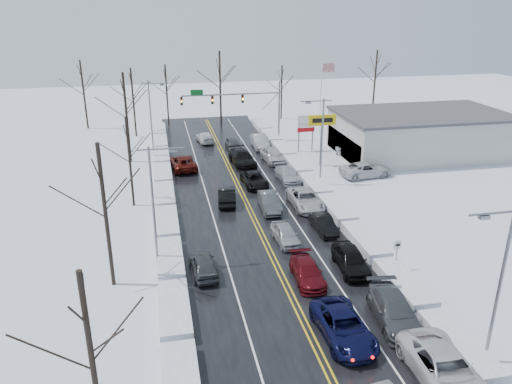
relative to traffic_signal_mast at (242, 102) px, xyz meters
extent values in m
plane|color=silver|center=(-3.45, -27.99, -5.48)|extent=(160.00, 160.00, 0.00)
cube|color=black|center=(-3.45, -25.99, -5.47)|extent=(14.00, 84.00, 0.01)
cube|color=silver|center=(-11.05, -25.99, -5.48)|extent=(1.88, 72.00, 0.80)
cube|color=silver|center=(4.15, -25.99, -5.48)|extent=(1.88, 72.00, 0.80)
cylinder|color=slate|center=(5.05, 0.01, -1.48)|extent=(0.24, 0.24, 8.00)
cylinder|color=slate|center=(-1.45, 0.01, 1.02)|extent=(13.00, 0.18, 0.18)
cylinder|color=slate|center=(3.85, 0.01, -0.08)|extent=(2.33, 0.10, 2.33)
cube|color=#0C591E|center=(-5.95, 0.01, 1.42)|extent=(1.60, 0.08, 0.70)
cube|color=black|center=(0.05, 0.01, 0.37)|extent=(0.32, 0.25, 1.05)
sphere|color=#3F0705|center=(0.05, -0.15, 0.67)|extent=(0.20, 0.20, 0.20)
sphere|color=orange|center=(0.05, -0.15, 0.37)|extent=(0.22, 0.22, 0.22)
sphere|color=black|center=(0.05, -0.15, 0.07)|extent=(0.20, 0.20, 0.20)
cube|color=black|center=(-3.95, 0.01, 0.37)|extent=(0.32, 0.25, 1.05)
sphere|color=#3F0705|center=(-3.95, -0.15, 0.67)|extent=(0.20, 0.20, 0.20)
sphere|color=orange|center=(-3.95, -0.15, 0.37)|extent=(0.22, 0.22, 0.22)
sphere|color=black|center=(-3.95, -0.15, 0.07)|extent=(0.20, 0.20, 0.20)
cube|color=black|center=(-7.95, 0.01, 0.37)|extent=(0.32, 0.25, 1.05)
sphere|color=#3F0705|center=(-7.95, -0.15, 0.67)|extent=(0.20, 0.20, 0.20)
sphere|color=orange|center=(-7.95, -0.15, 0.37)|extent=(0.22, 0.22, 0.22)
sphere|color=black|center=(-7.95, -0.15, 0.07)|extent=(0.20, 0.20, 0.20)
cylinder|color=slate|center=(7.05, -11.99, -2.68)|extent=(0.20, 0.20, 5.60)
cube|color=#E4B90C|center=(7.05, -11.99, -0.08)|extent=(3.20, 0.30, 1.20)
cube|color=black|center=(7.05, -12.16, -0.08)|extent=(2.40, 0.04, 0.50)
cylinder|color=slate|center=(6.15, -5.99, -3.48)|extent=(0.16, 0.16, 4.00)
cylinder|color=slate|center=(7.95, -5.99, -3.48)|extent=(0.16, 0.16, 4.00)
cube|color=white|center=(7.05, -5.99, -1.18)|extent=(2.20, 0.22, 0.70)
cube|color=white|center=(7.05, -5.99, -1.98)|extent=(2.20, 0.22, 0.70)
cube|color=#B40D11|center=(7.05, -5.99, -2.68)|extent=(2.20, 0.22, 0.50)
cylinder|color=slate|center=(4.75, -35.99, -4.38)|extent=(0.08, 0.08, 2.20)
cube|color=white|center=(4.75, -35.99, -3.48)|extent=(0.55, 0.05, 0.70)
cube|color=black|center=(4.75, -36.03, -3.48)|extent=(0.35, 0.02, 0.15)
cylinder|color=silver|center=(11.55, 2.01, -0.48)|extent=(0.14, 0.14, 10.00)
cube|color=#B8B8B3|center=(20.55, -9.99, -2.98)|extent=(20.00, 12.00, 5.00)
cube|color=#262628|center=(10.60, -9.99, -3.88)|extent=(0.10, 11.00, 2.80)
cube|color=#3F3F42|center=(20.55, -9.99, -0.33)|extent=(20.40, 12.40, 0.30)
cylinder|color=slate|center=(5.05, -45.99, -0.98)|extent=(0.18, 0.18, 9.00)
cylinder|color=slate|center=(4.25, -45.99, 3.32)|extent=(3.20, 0.12, 0.12)
cube|color=slate|center=(3.45, -45.99, 3.17)|extent=(0.50, 0.25, 0.18)
cylinder|color=slate|center=(5.05, -17.99, -0.98)|extent=(0.18, 0.18, 9.00)
cylinder|color=slate|center=(4.25, -17.99, 3.32)|extent=(3.20, 0.12, 0.12)
cube|color=slate|center=(3.45, -17.99, 3.17)|extent=(0.50, 0.25, 0.18)
cylinder|color=slate|center=(-11.95, -31.99, -0.98)|extent=(0.18, 0.18, 9.00)
cylinder|color=slate|center=(-11.15, -31.99, 3.32)|extent=(3.20, 0.12, 0.12)
cube|color=slate|center=(-10.35, -31.99, 3.17)|extent=(0.50, 0.25, 0.18)
cylinder|color=slate|center=(-11.95, -3.99, -0.98)|extent=(0.18, 0.18, 9.00)
cylinder|color=slate|center=(-11.15, -3.99, 3.32)|extent=(3.20, 0.12, 0.12)
cube|color=slate|center=(-10.35, -3.99, 3.17)|extent=(0.50, 0.25, 0.18)
cylinder|color=#2D231C|center=(-14.45, -47.99, -0.98)|extent=(0.24, 0.24, 9.00)
cylinder|color=#2D231C|center=(-14.95, -33.99, -0.48)|extent=(0.27, 0.27, 10.00)
cylinder|color=#2D231C|center=(-13.95, -19.99, -1.23)|extent=(0.23, 0.23, 8.50)
cylinder|color=#2D231C|center=(-14.65, -5.99, -0.23)|extent=(0.28, 0.28, 10.50)
cylinder|color=#2D231C|center=(-14.25, 6.01, -0.73)|extent=(0.25, 0.25, 9.50)
cylinder|color=#2D231C|center=(-21.45, 12.01, -0.48)|extent=(0.27, 0.27, 10.00)
cylinder|color=#2D231C|center=(-9.45, 13.01, -0.98)|extent=(0.24, 0.24, 9.00)
cylinder|color=#2D231C|center=(-1.45, 11.01, 0.02)|extent=(0.29, 0.29, 11.00)
cylinder|color=#2D231C|center=(8.55, 12.51, -1.23)|extent=(0.23, 0.23, 8.50)
cylinder|color=#2D231C|center=(24.55, 13.01, -0.23)|extent=(0.28, 0.28, 10.50)
imported|color=black|center=(-1.68, -42.55, -5.48)|extent=(2.71, 5.61, 1.54)
imported|color=#530B11|center=(-1.87, -36.14, -5.48)|extent=(2.05, 4.65, 1.33)
imported|color=#A1A3A9|center=(-1.86, -30.21, -5.48)|extent=(1.90, 4.20, 1.40)
imported|color=#404345|center=(-1.65, -23.53, -5.48)|extent=(1.83, 4.76, 1.55)
imported|color=black|center=(-1.76, -17.04, -5.48)|extent=(2.47, 4.96, 1.35)
imported|color=black|center=(-1.79, -9.98, -5.48)|extent=(2.86, 5.96, 1.68)
imported|color=#45474A|center=(-1.86, -3.43, -5.48)|extent=(1.76, 4.26, 1.44)
imported|color=silver|center=(2.00, -47.02, -5.48)|extent=(2.93, 6.20, 1.71)
imported|color=#414346|center=(1.83, -41.71, -5.48)|extent=(2.90, 5.77, 1.61)
imported|color=black|center=(1.62, -35.31, -5.48)|extent=(2.21, 4.89, 1.63)
imported|color=black|center=(1.76, -28.87, -5.48)|extent=(1.49, 4.04, 1.32)
imported|color=#BCBCBE|center=(1.77, -23.56, -5.48)|extent=(2.61, 5.59, 1.55)
imported|color=#ABADB3|center=(1.99, -16.22, -5.48)|extent=(2.14, 4.86, 1.39)
imported|color=#BABABC|center=(1.92, -9.48, -5.48)|extent=(2.35, 5.12, 1.70)
imported|color=#9EA0A6|center=(1.70, -3.24, -5.48)|extent=(1.86, 5.10, 1.67)
imported|color=black|center=(-5.27, -21.09, -5.48)|extent=(2.17, 4.81, 1.53)
imported|color=#4D100A|center=(-8.64, -10.07, -5.48)|extent=(3.06, 5.78, 1.55)
imported|color=white|center=(-5.05, 0.91, -5.48)|extent=(2.47, 4.79, 1.33)
imported|color=#393C3D|center=(-8.78, -33.80, -5.48)|extent=(1.99, 4.36, 1.45)
imported|color=silver|center=(10.75, -16.65, -5.48)|extent=(6.01, 3.29, 1.60)
imported|color=#434649|center=(13.37, -11.46, -5.48)|extent=(2.74, 5.82, 1.64)
imported|color=silver|center=(11.53, -7.02, -5.48)|extent=(2.62, 5.24, 1.71)
camera|label=1|loc=(-11.28, -64.77, 12.73)|focal=35.00mm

